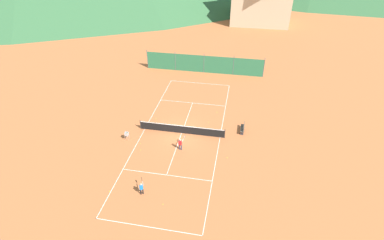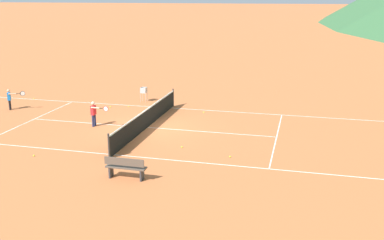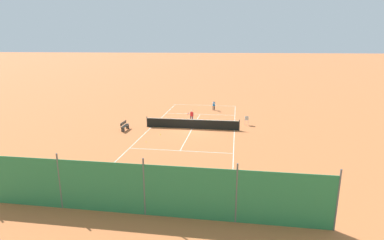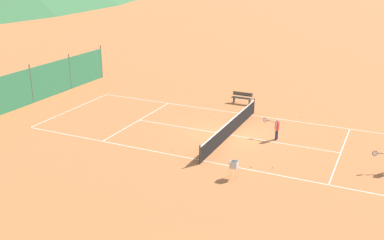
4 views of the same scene
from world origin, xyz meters
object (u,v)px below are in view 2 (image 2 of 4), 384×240
object	(u,v)px
tennis_ball_by_net_left	(34,98)
tennis_ball_alley_right	(204,112)
tennis_ball_far_corner	(110,107)
ball_hopper	(144,91)
tennis_ball_near_corner	(129,106)
tennis_ball_mid_court	(34,156)
tennis_net	(147,118)
courtside_bench	(126,167)
player_near_service	(94,112)
tennis_ball_by_net_right	(182,147)
tennis_ball_alley_left	(230,157)
player_far_service	(10,98)

from	to	relation	value
tennis_ball_by_net_left	tennis_ball_alley_right	world-z (taller)	same
tennis_ball_far_corner	ball_hopper	xyz separation A→B (m)	(-1.89, 1.41, 0.63)
tennis_ball_alley_right	tennis_ball_near_corner	bearing A→B (deg)	-93.59
tennis_ball_mid_court	tennis_ball_alley_right	distance (m)	10.05
tennis_net	courtside_bench	bearing A→B (deg)	12.96
tennis_ball_mid_court	tennis_ball_near_corner	size ratio (longest dim) A/B	1.00
player_near_service	courtside_bench	distance (m)	7.18
tennis_net	player_near_service	size ratio (longest dim) A/B	7.16
tennis_ball_by_net_right	ball_hopper	size ratio (longest dim) A/B	0.07
tennis_net	courtside_bench	xyz separation A→B (m)	(6.34, 1.46, -0.05)
tennis_ball_far_corner	ball_hopper	world-z (taller)	ball_hopper
player_near_service	tennis_ball_mid_court	world-z (taller)	player_near_service
tennis_net	tennis_ball_by_net_left	distance (m)	10.10
tennis_net	tennis_ball_mid_court	bearing A→B (deg)	-31.54
tennis_net	courtside_bench	size ratio (longest dim) A/B	6.12
tennis_ball_near_corner	tennis_ball_mid_court	bearing A→B (deg)	-3.82
tennis_ball_alley_left	tennis_ball_far_corner	world-z (taller)	same
tennis_ball_alley_left	tennis_ball_mid_court	distance (m)	8.09
ball_hopper	tennis_ball_far_corner	bearing A→B (deg)	-36.72
tennis_ball_near_corner	tennis_ball_alley_left	bearing A→B (deg)	46.14
tennis_ball_by_net_right	tennis_ball_alley_left	world-z (taller)	same
ball_hopper	tennis_ball_alley_left	bearing A→B (deg)	38.91
tennis_ball_by_net_left	player_near_service	bearing A→B (deg)	54.44
tennis_ball_by_net_left	tennis_ball_mid_court	bearing A→B (deg)	33.00
tennis_net	courtside_bench	distance (m)	6.51
tennis_net	tennis_ball_by_net_right	size ratio (longest dim) A/B	139.09
tennis_ball_alley_left	tennis_ball_alley_right	bearing A→B (deg)	-158.57
tennis_ball_by_net_left	ball_hopper	distance (m)	7.15
courtside_bench	ball_hopper	bearing A→B (deg)	-162.86
player_far_service	tennis_ball_alley_right	bearing A→B (deg)	100.47
player_near_service	tennis_ball_by_net_left	world-z (taller)	player_near_service
player_far_service	tennis_ball_alley_right	size ratio (longest dim) A/B	18.25
tennis_ball_by_net_left	courtside_bench	distance (m)	14.99
tennis_ball_far_corner	tennis_net	bearing A→B (deg)	46.13
tennis_ball_alley_right	tennis_ball_mid_court	bearing A→B (deg)	-31.41
ball_hopper	courtside_bench	distance (m)	12.18
tennis_ball_alley_left	tennis_ball_near_corner	distance (m)	10.09
tennis_ball_near_corner	courtside_bench	bearing A→B (deg)	21.55
player_far_service	tennis_ball_by_net_left	world-z (taller)	player_far_service
tennis_ball_mid_court	courtside_bench	xyz separation A→B (m)	(1.25, 4.59, 0.42)
tennis_ball_by_net_left	ball_hopper	bearing A→B (deg)	98.73
tennis_net	tennis_ball_by_net_right	xyz separation A→B (m)	(2.55, 2.51, -0.47)
tennis_ball_alley_left	tennis_ball_mid_court	xyz separation A→B (m)	(1.88, -7.87, 0.00)
tennis_ball_mid_court	ball_hopper	distance (m)	10.46
tennis_ball_by_net_right	courtside_bench	distance (m)	3.95
player_near_service	tennis_ball_near_corner	size ratio (longest dim) A/B	19.42
tennis_ball_far_corner	tennis_ball_alley_right	size ratio (longest dim) A/B	1.00
courtside_bench	player_near_service	bearing A→B (deg)	-145.11
tennis_ball_mid_court	tennis_ball_far_corner	size ratio (longest dim) A/B	1.00
tennis_net	tennis_ball_far_corner	distance (m)	4.93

